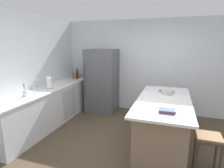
% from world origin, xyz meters
% --- Properties ---
extents(ground_plane, '(7.20, 7.20, 0.00)m').
position_xyz_m(ground_plane, '(0.00, 0.00, 0.00)').
color(ground_plane, '#4C3D2D').
extents(wall_rear, '(6.00, 0.10, 2.60)m').
position_xyz_m(wall_rear, '(0.00, 2.25, 1.30)').
color(wall_rear, silver).
rests_on(wall_rear, ground_plane).
extents(wall_left, '(0.10, 6.00, 2.60)m').
position_xyz_m(wall_left, '(-2.45, 0.00, 1.30)').
color(wall_left, silver).
rests_on(wall_left, ground_plane).
extents(counter_run_left, '(0.65, 3.16, 0.90)m').
position_xyz_m(counter_run_left, '(-2.09, 0.54, 0.45)').
color(counter_run_left, silver).
rests_on(counter_run_left, ground_plane).
extents(kitchen_island, '(0.98, 2.16, 0.90)m').
position_xyz_m(kitchen_island, '(0.57, 0.49, 0.46)').
color(kitchen_island, '#8E755B').
rests_on(kitchen_island, ground_plane).
extents(refrigerator, '(0.81, 0.78, 1.79)m').
position_xyz_m(refrigerator, '(-1.22, 1.83, 0.89)').
color(refrigerator, '#56565B').
rests_on(refrigerator, ground_plane).
extents(bar_stool, '(0.36, 0.36, 0.65)m').
position_xyz_m(bar_stool, '(1.26, -0.24, 0.53)').
color(bar_stool, '#473828').
rests_on(bar_stool, ground_plane).
extents(sink_faucet, '(0.15, 0.05, 0.30)m').
position_xyz_m(sink_faucet, '(-2.14, 0.14, 1.06)').
color(sink_faucet, silver).
rests_on(sink_faucet, counter_run_left).
extents(flower_vase, '(0.09, 0.09, 0.29)m').
position_xyz_m(flower_vase, '(-2.09, -0.19, 0.99)').
color(flower_vase, silver).
rests_on(flower_vase, counter_run_left).
extents(paper_towel_roll, '(0.14, 0.14, 0.31)m').
position_xyz_m(paper_towel_roll, '(-2.04, 0.52, 1.04)').
color(paper_towel_roll, gray).
rests_on(paper_towel_roll, counter_run_left).
extents(olive_oil_bottle, '(0.06, 0.06, 0.31)m').
position_xyz_m(olive_oil_bottle, '(-2.13, 2.00, 1.02)').
color(olive_oil_bottle, olive).
rests_on(olive_oil_bottle, counter_run_left).
extents(whiskey_bottle, '(0.09, 0.09, 0.30)m').
position_xyz_m(whiskey_bottle, '(-2.07, 1.91, 1.02)').
color(whiskey_bottle, brown).
rests_on(whiskey_bottle, counter_run_left).
extents(syrup_bottle, '(0.07, 0.07, 0.23)m').
position_xyz_m(syrup_bottle, '(-2.04, 1.81, 0.99)').
color(syrup_bottle, '#5B3319').
rests_on(syrup_bottle, counter_run_left).
extents(vinegar_bottle, '(0.05, 0.05, 0.29)m').
position_xyz_m(vinegar_bottle, '(-2.09, 1.71, 1.02)').
color(vinegar_bottle, '#994C23').
rests_on(vinegar_bottle, counter_run_left).
extents(cookbook_stack, '(0.25, 0.19, 0.05)m').
position_xyz_m(cookbook_stack, '(0.65, -0.19, 0.93)').
color(cookbook_stack, '#A83338').
rests_on(cookbook_stack, kitchen_island).
extents(mixing_bowl, '(0.23, 0.23, 0.07)m').
position_xyz_m(mixing_bowl, '(0.61, 0.89, 0.94)').
color(mixing_bowl, '#B2B5BA').
rests_on(mixing_bowl, kitchen_island).
extents(cutting_board, '(0.34, 0.22, 0.02)m').
position_xyz_m(cutting_board, '(0.59, 1.11, 0.91)').
color(cutting_board, '#9E7042').
rests_on(cutting_board, kitchen_island).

